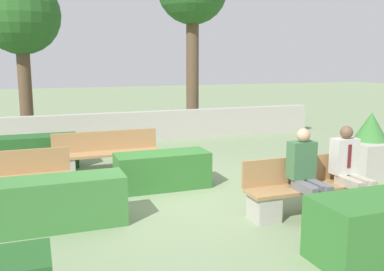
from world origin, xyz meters
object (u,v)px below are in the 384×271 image
(bench_front, at_px, (306,192))
(person_seated_man, at_px, (349,166))
(bench_right_side, at_px, (4,185))
(person_seated_woman, at_px, (306,170))
(planter_corner_left, at_px, (369,149))
(tree_leftmost, at_px, (20,17))
(bench_left_side, at_px, (107,157))

(bench_front, height_order, person_seated_man, person_seated_man)
(person_seated_man, bearing_deg, bench_right_side, 156.70)
(person_seated_man, bearing_deg, person_seated_woman, 179.97)
(planter_corner_left, bearing_deg, person_seated_woman, -148.08)
(person_seated_man, relative_size, planter_corner_left, 1.04)
(person_seated_woman, bearing_deg, person_seated_man, -0.03)
(person_seated_woman, xyz_separation_m, tree_leftmost, (-3.81, 8.11, 2.71))
(bench_right_side, bearing_deg, tree_leftmost, 81.43)
(person_seated_woman, xyz_separation_m, planter_corner_left, (2.65, 1.65, -0.21))
(bench_left_side, distance_m, tree_leftmost, 5.77)
(person_seated_woman, distance_m, planter_corner_left, 3.13)
(planter_corner_left, relative_size, tree_leftmost, 0.27)
(bench_front, bearing_deg, bench_right_side, 155.19)
(bench_right_side, height_order, person_seated_man, person_seated_man)
(person_seated_man, distance_m, person_seated_woman, 0.75)
(planter_corner_left, bearing_deg, bench_right_side, 176.30)
(bench_left_side, height_order, person_seated_woman, person_seated_woman)
(planter_corner_left, bearing_deg, tree_leftmost, 135.03)
(bench_left_side, xyz_separation_m, tree_leftmost, (-1.55, 4.63, 3.09))
(person_seated_man, distance_m, planter_corner_left, 2.53)
(bench_right_side, height_order, planter_corner_left, planter_corner_left)
(person_seated_man, relative_size, person_seated_woman, 1.00)
(bench_right_side, bearing_deg, person_seated_man, -29.09)
(bench_front, distance_m, bench_left_side, 4.11)
(bench_right_side, height_order, tree_leftmost, tree_leftmost)
(planter_corner_left, bearing_deg, bench_front, -149.24)
(bench_front, bearing_deg, planter_corner_left, 30.76)
(bench_right_side, distance_m, person_seated_woman, 4.62)
(planter_corner_left, distance_m, tree_leftmost, 9.60)
(bench_left_side, distance_m, planter_corner_left, 5.25)
(bench_right_side, xyz_separation_m, person_seated_man, (4.86, -2.09, 0.38))
(bench_left_side, xyz_separation_m, bench_right_side, (-1.84, -1.40, -0.00))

